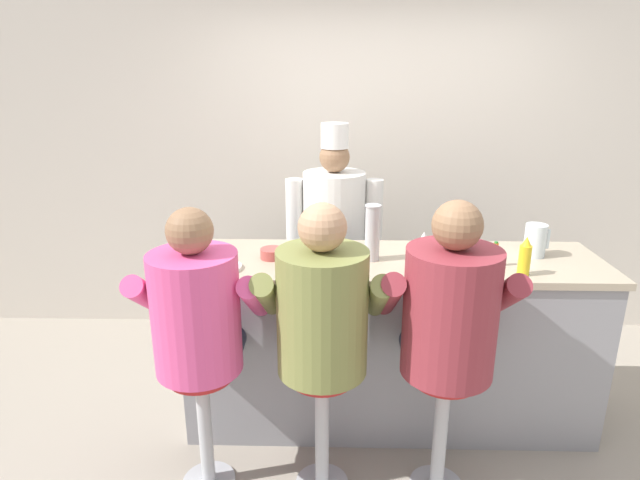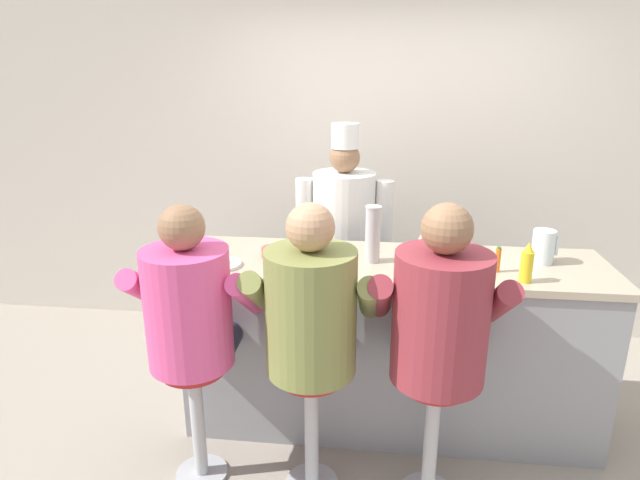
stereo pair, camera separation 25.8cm
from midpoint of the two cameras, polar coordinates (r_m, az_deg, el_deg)
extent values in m
plane|color=#9E9384|center=(3.26, 9.56, -21.67)|extent=(20.00, 20.00, 0.00)
cube|color=beige|center=(4.21, 9.57, 7.88)|extent=(10.00, 0.06, 2.70)
cube|color=gray|center=(3.27, 9.75, -11.11)|extent=(2.33, 0.65, 0.99)
cube|color=tan|center=(3.05, 10.26, -2.62)|extent=(2.38, 0.68, 0.04)
cylinder|color=red|center=(2.78, 13.19, -2.45)|extent=(0.08, 0.08, 0.18)
cone|color=white|center=(2.74, 13.37, -0.05)|extent=(0.06, 0.06, 0.06)
cylinder|color=yellow|center=(2.93, 23.55, -2.69)|extent=(0.06, 0.06, 0.16)
cone|color=yellow|center=(2.90, 23.81, -0.73)|extent=(0.05, 0.05, 0.05)
cylinder|color=orange|center=(3.02, 20.78, -2.06)|extent=(0.03, 0.03, 0.13)
cylinder|color=#287F2D|center=(2.99, 20.93, -0.80)|extent=(0.02, 0.02, 0.01)
cylinder|color=silver|center=(3.24, 24.84, -0.68)|extent=(0.12, 0.12, 0.19)
cube|color=silver|center=(3.26, 26.07, -0.56)|extent=(0.01, 0.01, 0.11)
cylinder|color=white|center=(2.95, -8.19, -2.62)|extent=(0.23, 0.23, 0.02)
ellipsoid|color=#E0BC60|center=(2.95, -8.21, -2.20)|extent=(0.10, 0.08, 0.03)
cylinder|color=#B24C47|center=(3.06, -2.63, -1.32)|extent=(0.13, 0.13, 0.06)
cylinder|color=white|center=(3.11, 13.79, -1.17)|extent=(0.09, 0.09, 0.09)
torus|color=white|center=(3.12, 14.89, -1.13)|extent=(0.07, 0.02, 0.07)
cylinder|color=#B7BABF|center=(2.97, 8.13, 0.50)|extent=(0.08, 0.08, 0.31)
cylinder|color=silver|center=(2.93, 8.26, 3.49)|extent=(0.09, 0.09, 0.01)
cylinder|color=#B2B5BA|center=(3.14, -9.99, -23.34)|extent=(0.27, 0.27, 0.02)
cylinder|color=#B2B5BA|center=(2.93, -10.36, -18.47)|extent=(0.07, 0.07, 0.64)
cylinder|color=red|center=(2.76, -10.73, -13.18)|extent=(0.32, 0.32, 0.05)
cylinder|color=#33384C|center=(2.94, -11.54, -10.25)|extent=(0.16, 0.41, 0.16)
cylinder|color=#33384C|center=(2.89, -7.56, -10.60)|extent=(0.16, 0.41, 0.16)
cylinder|color=#E54C8C|center=(2.61, -11.13, -7.17)|extent=(0.41, 0.41, 0.59)
cylinder|color=#E54C8C|center=(2.79, -15.59, -5.20)|extent=(0.11, 0.45, 0.36)
cylinder|color=#E54C8C|center=(2.64, -4.97, -5.90)|extent=(0.11, 0.45, 0.36)
sphere|color=#8C6647|center=(2.47, -11.69, 1.29)|extent=(0.21, 0.21, 0.21)
cylinder|color=#B2B5BA|center=(2.84, 1.85, -19.57)|extent=(0.07, 0.07, 0.64)
cylinder|color=red|center=(2.66, 1.92, -14.17)|extent=(0.32, 0.32, 0.05)
cylinder|color=#33384C|center=(2.83, 0.11, -11.05)|extent=(0.16, 0.43, 0.16)
cylinder|color=#33384C|center=(2.81, 4.52, -11.26)|extent=(0.16, 0.43, 0.16)
cylinder|color=olive|center=(2.50, 2.00, -7.78)|extent=(0.43, 0.43, 0.61)
cylinder|color=olive|center=(2.63, -3.66, -5.74)|extent=(0.11, 0.46, 0.37)
cylinder|color=olive|center=(2.59, 8.21, -6.25)|extent=(0.11, 0.46, 0.37)
sphere|color=tan|center=(2.35, 2.11, 1.33)|extent=(0.22, 0.22, 0.22)
cylinder|color=#B2B5BA|center=(2.86, 14.48, -19.85)|extent=(0.07, 0.07, 0.64)
cylinder|color=red|center=(2.68, 15.01, -14.49)|extent=(0.32, 0.32, 0.05)
cylinder|color=#33384C|center=(2.83, 12.27, -11.43)|extent=(0.16, 0.44, 0.16)
cylinder|color=#33384C|center=(2.86, 16.69, -11.46)|extent=(0.16, 0.44, 0.16)
cylinder|color=maroon|center=(2.52, 15.62, -8.06)|extent=(0.44, 0.44, 0.62)
cylinder|color=maroon|center=(2.59, 9.26, -6.14)|extent=(0.11, 0.47, 0.38)
cylinder|color=maroon|center=(2.68, 21.13, -6.36)|extent=(0.11, 0.47, 0.38)
sphere|color=#8C6647|center=(2.37, 16.46, 1.13)|extent=(0.23, 0.23, 0.23)
cube|color=#232328|center=(3.95, 4.31, -7.15)|extent=(0.33, 0.18, 0.79)
cube|color=white|center=(3.84, 4.33, -5.32)|extent=(0.30, 0.02, 0.48)
cylinder|color=white|center=(3.71, 4.56, 2.63)|extent=(0.43, 0.43, 0.60)
sphere|color=#8C6647|center=(3.62, 4.72, 8.75)|extent=(0.21, 0.21, 0.21)
cylinder|color=white|center=(3.60, 4.78, 11.00)|extent=(0.18, 0.18, 0.16)
cylinder|color=white|center=(3.73, 0.32, 2.72)|extent=(0.12, 0.12, 0.51)
cylinder|color=white|center=(3.71, 8.82, 2.43)|extent=(0.12, 0.12, 0.51)
camera|label=1|loc=(0.13, -87.52, 0.80)|focal=30.00mm
camera|label=2|loc=(0.13, 92.48, -0.80)|focal=30.00mm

